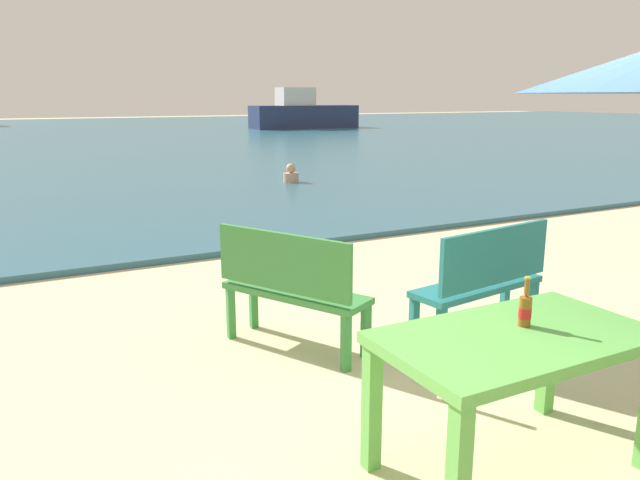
{
  "coord_description": "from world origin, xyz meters",
  "views": [
    {
      "loc": [
        -3.04,
        -1.98,
        1.92
      ],
      "look_at": [
        -0.4,
        3.0,
        0.6
      ],
      "focal_mm": 34.45,
      "sensor_mm": 36.0,
      "label": 1
    }
  ],
  "objects_px": {
    "beer_bottle_amber": "(525,309)",
    "bench_green_right": "(290,283)",
    "picnic_table_green": "(515,353)",
    "swimmer_person": "(291,175)",
    "bench_teal_center": "(485,277)",
    "boat_sailboat": "(303,114)"
  },
  "relations": [
    {
      "from": "beer_bottle_amber",
      "to": "bench_green_right",
      "type": "distance_m",
      "value": 1.96
    },
    {
      "from": "bench_green_right",
      "to": "boat_sailboat",
      "type": "bearing_deg",
      "value": 63.51
    },
    {
      "from": "bench_teal_center",
      "to": "boat_sailboat",
      "type": "xyz_separation_m",
      "value": [
        13.11,
        29.73,
        0.38
      ]
    },
    {
      "from": "picnic_table_green",
      "to": "swimmer_person",
      "type": "distance_m",
      "value": 10.7
    },
    {
      "from": "bench_teal_center",
      "to": "bench_green_right",
      "type": "distance_m",
      "value": 1.53
    },
    {
      "from": "beer_bottle_amber",
      "to": "swimmer_person",
      "type": "distance_m",
      "value": 10.62
    },
    {
      "from": "beer_bottle_amber",
      "to": "picnic_table_green",
      "type": "bearing_deg",
      "value": -151.17
    },
    {
      "from": "picnic_table_green",
      "to": "bench_green_right",
      "type": "xyz_separation_m",
      "value": [
        -0.36,
        1.94,
        -0.11
      ]
    },
    {
      "from": "picnic_table_green",
      "to": "beer_bottle_amber",
      "type": "distance_m",
      "value": 0.24
    },
    {
      "from": "beer_bottle_amber",
      "to": "bench_teal_center",
      "type": "xyz_separation_m",
      "value": [
        0.96,
        1.31,
        -0.31
      ]
    },
    {
      "from": "beer_bottle_amber",
      "to": "swimmer_person",
      "type": "height_order",
      "value": "beer_bottle_amber"
    },
    {
      "from": "swimmer_person",
      "to": "boat_sailboat",
      "type": "relative_size",
      "value": 0.06
    },
    {
      "from": "bench_green_right",
      "to": "bench_teal_center",
      "type": "bearing_deg",
      "value": -21.6
    },
    {
      "from": "bench_green_right",
      "to": "swimmer_person",
      "type": "relative_size",
      "value": 3.0
    },
    {
      "from": "swimmer_person",
      "to": "boat_sailboat",
      "type": "height_order",
      "value": "boat_sailboat"
    },
    {
      "from": "bench_teal_center",
      "to": "boat_sailboat",
      "type": "height_order",
      "value": "boat_sailboat"
    },
    {
      "from": "picnic_table_green",
      "to": "swimmer_person",
      "type": "xyz_separation_m",
      "value": [
        3.5,
        10.11,
        -0.41
      ]
    },
    {
      "from": "beer_bottle_amber",
      "to": "swimmer_person",
      "type": "bearing_deg",
      "value": 71.37
    },
    {
      "from": "bench_teal_center",
      "to": "boat_sailboat",
      "type": "bearing_deg",
      "value": 66.2
    },
    {
      "from": "picnic_table_green",
      "to": "swimmer_person",
      "type": "height_order",
      "value": "picnic_table_green"
    },
    {
      "from": "bench_green_right",
      "to": "swimmer_person",
      "type": "height_order",
      "value": "bench_green_right"
    },
    {
      "from": "bench_green_right",
      "to": "boat_sailboat",
      "type": "xyz_separation_m",
      "value": [
        14.54,
        29.17,
        0.38
      ]
    }
  ]
}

